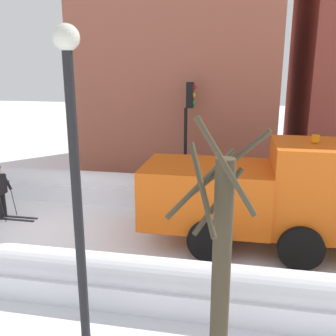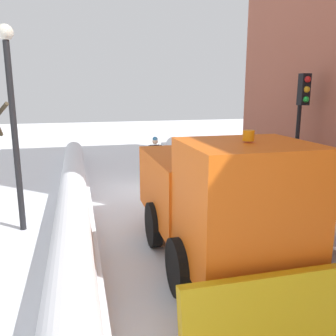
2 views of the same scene
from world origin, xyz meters
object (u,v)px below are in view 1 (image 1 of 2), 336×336
plow_truck (255,194)px  bare_tree_near (220,263)px  traffic_light_pole (189,118)px  street_lamp (74,157)px

plow_truck → bare_tree_near: size_ratio=1.43×
plow_truck → traffic_light_pole: 4.52m
bare_tree_near → street_lamp: bearing=-99.1°
traffic_light_pole → plow_truck: bearing=33.0°
traffic_light_pole → bare_tree_near: bearing=11.1°
street_lamp → bare_tree_near: bearing=80.9°
plow_truck → bare_tree_near: 4.89m
traffic_light_pole → bare_tree_near: (8.39, 1.64, -1.00)m
plow_truck → street_lamp: street_lamp is taller
plow_truck → bare_tree_near: (4.82, -0.68, 0.51)m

